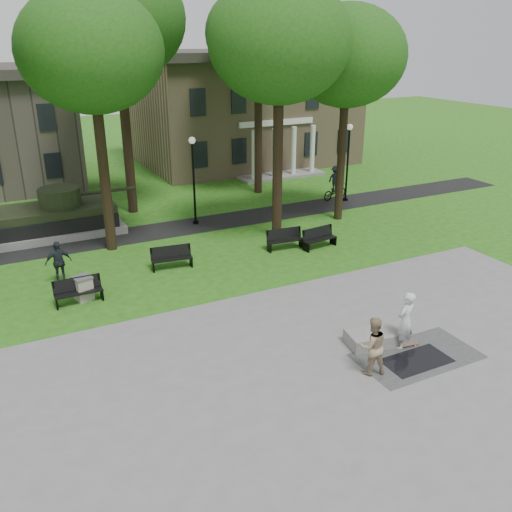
{
  "coord_description": "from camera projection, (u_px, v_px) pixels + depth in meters",
  "views": [
    {
      "loc": [
        -9.26,
        -14.49,
        9.53
      ],
      "look_at": [
        -0.23,
        3.44,
        1.4
      ],
      "focal_mm": 38.0,
      "sensor_mm": 36.0,
      "label": 1
    }
  ],
  "objects": [
    {
      "name": "skateboarder",
      "position": [
        406.0,
        321.0,
        17.5
      ],
      "size": [
        0.84,
        0.67,
        2.0
      ],
      "primitive_type": "imported",
      "rotation": [
        0.0,
        0.0,
        3.44
      ],
      "color": "silver",
      "rests_on": "plaza"
    },
    {
      "name": "tree_2",
      "position": [
        279.0,
        42.0,
        24.43
      ],
      "size": [
        6.6,
        6.6,
        12.16
      ],
      "color": "black",
      "rests_on": "ground"
    },
    {
      "name": "cyclist",
      "position": [
        335.0,
        186.0,
        33.95
      ],
      "size": [
        2.03,
        1.21,
        2.14
      ],
      "rotation": [
        0.0,
        0.0,
        1.8
      ],
      "color": "black",
      "rests_on": "ground"
    },
    {
      "name": "concrete_block",
      "position": [
        379.0,
        337.0,
        18.07
      ],
      "size": [
        2.34,
        1.36,
        0.45
      ],
      "primitive_type": "cube",
      "rotation": [
        0.0,
        0.0,
        -0.17
      ],
      "color": "gray",
      "rests_on": "plaza"
    },
    {
      "name": "pedestrian_walker",
      "position": [
        58.0,
        262.0,
        22.32
      ],
      "size": [
        1.12,
        0.59,
        1.82
      ],
      "primitive_type": "imported",
      "rotation": [
        0.0,
        0.0,
        0.14
      ],
      "color": "#21252C",
      "rests_on": "ground"
    },
    {
      "name": "lamp_mid",
      "position": [
        193.0,
        174.0,
        28.77
      ],
      "size": [
        0.36,
        0.36,
        4.73
      ],
      "color": "black",
      "rests_on": "ground"
    },
    {
      "name": "park_bench_0",
      "position": [
        78.0,
        290.0,
        20.75
      ],
      "size": [
        1.8,
        0.54,
        1.0
      ],
      "rotation": [
        0.0,
        0.0,
        0.01
      ],
      "color": "black",
      "rests_on": "ground"
    },
    {
      "name": "skateboard",
      "position": [
        407.0,
        345.0,
        17.94
      ],
      "size": [
        0.8,
        0.31,
        0.07
      ],
      "primitive_type": "cube",
      "rotation": [
        0.0,
        0.0,
        -0.14
      ],
      "color": "brown",
      "rests_on": "plaza"
    },
    {
      "name": "tree_3",
      "position": [
        347.0,
        57.0,
        27.4
      ],
      "size": [
        6.0,
        6.0,
        11.19
      ],
      "color": "black",
      "rests_on": "ground"
    },
    {
      "name": "park_bench_2",
      "position": [
        285.0,
        239.0,
        26.06
      ],
      "size": [
        1.83,
        0.68,
        1.0
      ],
      "rotation": [
        0.0,
        0.0,
        -0.09
      ],
      "color": "black",
      "rests_on": "ground"
    },
    {
      "name": "trash_bin",
      "position": [
        83.0,
        288.0,
        21.02
      ],
      "size": [
        0.81,
        0.81,
        0.96
      ],
      "rotation": [
        0.0,
        0.0,
        0.26
      ],
      "color": "#A19284",
      "rests_on": "ground"
    },
    {
      "name": "tree_1",
      "position": [
        91.0,
        52.0,
        22.88
      ],
      "size": [
        6.2,
        6.2,
        11.63
      ],
      "color": "black",
      "rests_on": "ground"
    },
    {
      "name": "tree_5",
      "position": [
        258.0,
        35.0,
        32.17
      ],
      "size": [
        6.4,
        6.4,
        12.44
      ],
      "color": "black",
      "rests_on": "ground"
    },
    {
      "name": "tree_4",
      "position": [
        116.0,
        19.0,
        27.94
      ],
      "size": [
        7.2,
        7.2,
        13.5
      ],
      "color": "black",
      "rests_on": "ground"
    },
    {
      "name": "friend_watching",
      "position": [
        372.0,
        346.0,
        16.19
      ],
      "size": [
        1.05,
        0.9,
        1.87
      ],
      "primitive_type": "imported",
      "rotation": [
        0.0,
        0.0,
        2.91
      ],
      "color": "#9E8566",
      "rests_on": "plaza"
    },
    {
      "name": "building_right",
      "position": [
        244.0,
        107.0,
        43.49
      ],
      "size": [
        17.0,
        12.0,
        8.6
      ],
      "color": "#9E8460",
      "rests_on": "ground"
    },
    {
      "name": "tank_monument",
      "position": [
        57.0,
        218.0,
        28.01
      ],
      "size": [
        7.45,
        3.4,
        2.4
      ],
      "color": "gray",
      "rests_on": "ground"
    },
    {
      "name": "lamp_right",
      "position": [
        348.0,
        156.0,
        32.94
      ],
      "size": [
        0.36,
        0.36,
        4.73
      ],
      "color": "black",
      "rests_on": "ground"
    },
    {
      "name": "footpath",
      "position": [
        189.0,
        226.0,
        29.36
      ],
      "size": [
        44.0,
        2.6,
        0.01
      ],
      "primitive_type": "cube",
      "color": "black",
      "rests_on": "ground"
    },
    {
      "name": "ground",
      "position": [
        305.0,
        323.0,
        19.43
      ],
      "size": [
        120.0,
        120.0,
        0.0
      ],
      "primitive_type": "plane",
      "color": "#235814",
      "rests_on": "ground"
    },
    {
      "name": "puddle",
      "position": [
        417.0,
        361.0,
        17.14
      ],
      "size": [
        2.2,
        1.2,
        0.0
      ],
      "primitive_type": "cube",
      "color": "black",
      "rests_on": "plaza"
    },
    {
      "name": "park_bench_1",
      "position": [
        171.0,
        257.0,
        23.9
      ],
      "size": [
        1.84,
        0.74,
        1.0
      ],
      "rotation": [
        0.0,
        0.0,
        -0.12
      ],
      "color": "black",
      "rests_on": "ground"
    },
    {
      "name": "plaza",
      "position": [
        398.0,
        400.0,
        15.29
      ],
      "size": [
        22.0,
        16.0,
        0.02
      ],
      "primitive_type": "cube",
      "color": "gray",
      "rests_on": "ground"
    },
    {
      "name": "park_bench_3",
      "position": [
        319.0,
        237.0,
        26.24
      ],
      "size": [
        1.84,
        0.74,
        1.0
      ],
      "rotation": [
        0.0,
        0.0,
        0.12
      ],
      "color": "black",
      "rests_on": "ground"
    }
  ]
}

